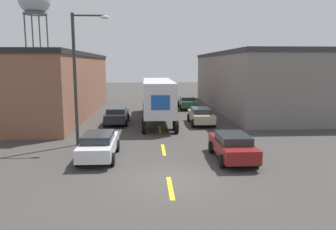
# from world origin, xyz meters

# --- Properties ---
(ground_plane) EXTENTS (160.00, 160.00, 0.00)m
(ground_plane) POSITION_xyz_m (0.00, 0.00, 0.00)
(ground_plane) COLOR #3D3A38
(road_centerline) EXTENTS (0.20, 15.07, 0.01)m
(road_centerline) POSITION_xyz_m (0.00, 5.33, 0.00)
(road_centerline) COLOR yellow
(road_centerline) RESTS_ON ground_plane
(warehouse_left) EXTENTS (12.55, 23.71, 6.27)m
(warehouse_left) POSITION_xyz_m (-12.89, 20.20, 3.14)
(warehouse_left) COLOR brown
(warehouse_left) RESTS_ON ground_plane
(warehouse_right) EXTENTS (9.71, 25.19, 6.50)m
(warehouse_right) POSITION_xyz_m (11.48, 23.38, 3.26)
(warehouse_right) COLOR slate
(warehouse_right) RESTS_ON ground_plane
(semi_truck) EXTENTS (2.82, 13.62, 3.77)m
(semi_truck) POSITION_xyz_m (-0.06, 15.90, 2.26)
(semi_truck) COLOR #B21919
(semi_truck) RESTS_ON ground_plane
(parked_car_right_near) EXTENTS (1.97, 4.59, 1.44)m
(parked_car_right_near) POSITION_xyz_m (3.64, 3.00, 0.78)
(parked_car_right_near) COLOR maroon
(parked_car_right_near) RESTS_ON ground_plane
(parked_car_left_far) EXTENTS (1.97, 4.59, 1.44)m
(parked_car_left_far) POSITION_xyz_m (-3.64, 14.34, 0.78)
(parked_car_left_far) COLOR black
(parked_car_left_far) RESTS_ON ground_plane
(parked_car_right_mid) EXTENTS (1.97, 4.59, 1.44)m
(parked_car_right_mid) POSITION_xyz_m (3.64, 13.69, 0.78)
(parked_car_right_mid) COLOR tan
(parked_car_right_mid) RESTS_ON ground_plane
(parked_car_left_near) EXTENTS (1.97, 4.59, 1.44)m
(parked_car_left_near) POSITION_xyz_m (-3.64, 3.68, 0.78)
(parked_car_left_near) COLOR silver
(parked_car_left_near) RESTS_ON ground_plane
(parked_car_right_far) EXTENTS (1.97, 4.59, 1.44)m
(parked_car_right_far) POSITION_xyz_m (3.64, 23.72, 0.78)
(parked_car_right_far) COLOR #2D5B38
(parked_car_right_far) RESTS_ON ground_plane
(water_tower) EXTENTS (6.36, 6.36, 21.37)m
(water_tower) POSITION_xyz_m (-23.73, 56.37, 17.93)
(water_tower) COLOR #47474C
(water_tower) RESTS_ON ground_plane
(street_lamp) EXTENTS (2.32, 0.32, 8.25)m
(street_lamp) POSITION_xyz_m (-5.21, 6.83, 4.75)
(street_lamp) COLOR #2D2D30
(street_lamp) RESTS_ON ground_plane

